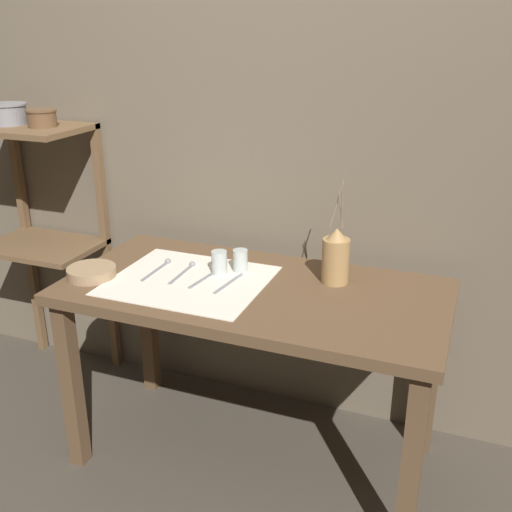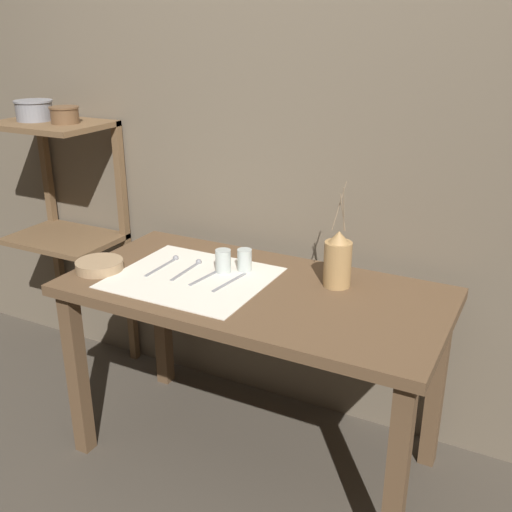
# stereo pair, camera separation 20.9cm
# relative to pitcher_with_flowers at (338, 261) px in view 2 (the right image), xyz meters

# --- Properties ---
(ground_plane) EXTENTS (12.00, 12.00, 0.00)m
(ground_plane) POSITION_rel_pitcher_with_flowers_xyz_m (-0.26, -0.15, -0.83)
(ground_plane) COLOR #473F35
(stone_wall_back) EXTENTS (7.00, 0.06, 2.40)m
(stone_wall_back) POSITION_rel_pitcher_with_flowers_xyz_m (-0.26, 0.30, 0.37)
(stone_wall_back) COLOR #6B5E4C
(stone_wall_back) RESTS_ON ground_plane
(wooden_table) EXTENTS (1.37, 0.68, 0.74)m
(wooden_table) POSITION_rel_pitcher_with_flowers_xyz_m (-0.26, -0.15, -0.19)
(wooden_table) COLOR brown
(wooden_table) RESTS_ON ground_plane
(wooden_shelf_unit) EXTENTS (0.50, 0.36, 1.21)m
(wooden_shelf_unit) POSITION_rel_pitcher_with_flowers_xyz_m (-1.38, 0.12, 0.01)
(wooden_shelf_unit) COLOR brown
(wooden_shelf_unit) RESTS_ON ground_plane
(linen_cloth) EXTENTS (0.56, 0.48, 0.00)m
(linen_cloth) POSITION_rel_pitcher_with_flowers_xyz_m (-0.50, -0.18, -0.09)
(linen_cloth) COLOR silver
(linen_cloth) RESTS_ON wooden_table
(pitcher_with_flowers) EXTENTS (0.10, 0.10, 0.38)m
(pitcher_with_flowers) POSITION_rel_pitcher_with_flowers_xyz_m (0.00, 0.00, 0.00)
(pitcher_with_flowers) COLOR #A87F4C
(pitcher_with_flowers) RESTS_ON wooden_table
(wooden_bowl) EXTENTS (0.18, 0.18, 0.04)m
(wooden_bowl) POSITION_rel_pitcher_with_flowers_xyz_m (-0.85, -0.28, -0.08)
(wooden_bowl) COLOR #9E7F5B
(wooden_bowl) RESTS_ON wooden_table
(glass_tumbler_near) EXTENTS (0.06, 0.06, 0.09)m
(glass_tumbler_near) POSITION_rel_pitcher_with_flowers_xyz_m (-0.42, -0.08, -0.05)
(glass_tumbler_near) COLOR #B7C1BC
(glass_tumbler_near) RESTS_ON wooden_table
(glass_tumbler_far) EXTENTS (0.06, 0.06, 0.08)m
(glass_tumbler_far) POSITION_rel_pitcher_with_flowers_xyz_m (-0.36, -0.03, -0.05)
(glass_tumbler_far) COLOR #B7C1BC
(glass_tumbler_far) RESTS_ON wooden_table
(spoon_outer) EXTENTS (0.02, 0.21, 0.02)m
(spoon_outer) POSITION_rel_pitcher_with_flowers_xyz_m (-0.65, -0.10, -0.09)
(spoon_outer) COLOR gray
(spoon_outer) RESTS_ON wooden_table
(spoon_inner) EXTENTS (0.02, 0.21, 0.02)m
(spoon_inner) POSITION_rel_pitcher_with_flowers_xyz_m (-0.55, -0.09, -0.09)
(spoon_inner) COLOR gray
(spoon_inner) RESTS_ON wooden_table
(fork_inner) EXTENTS (0.04, 0.20, 0.00)m
(fork_inner) POSITION_rel_pitcher_with_flowers_xyz_m (-0.45, -0.15, -0.09)
(fork_inner) COLOR gray
(fork_inner) RESTS_ON wooden_table
(fork_outer) EXTENTS (0.04, 0.20, 0.00)m
(fork_outer) POSITION_rel_pitcher_with_flowers_xyz_m (-0.35, -0.16, -0.09)
(fork_outer) COLOR gray
(fork_outer) RESTS_ON wooden_table
(metal_pot_large) EXTENTS (0.17, 0.17, 0.09)m
(metal_pot_large) POSITION_rel_pitcher_with_flowers_xyz_m (-1.47, 0.07, 0.43)
(metal_pot_large) COLOR gray
(metal_pot_large) RESTS_ON wooden_shelf_unit
(metal_pot_small) EXTENTS (0.13, 0.13, 0.07)m
(metal_pot_small) POSITION_rel_pitcher_with_flowers_xyz_m (-1.29, 0.07, 0.42)
(metal_pot_small) COLOR brown
(metal_pot_small) RESTS_ON wooden_shelf_unit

